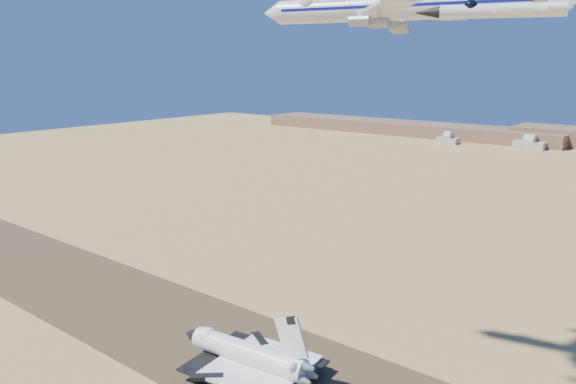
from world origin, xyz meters
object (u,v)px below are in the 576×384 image
Objects in this scene: chase_jet_b at (498,10)px; chase_jet_c at (523,11)px; carrier_747 at (389,8)px; shuttle at (247,356)px.

chase_jet_b is 1.02× the size of chase_jet_c.
carrier_747 is 51.11m from chase_jet_c.
chase_jet_c is (15.24, 48.75, 1.87)m from carrier_747.
carrier_747 reaches higher than chase_jet_b.
chase_jet_b is at bearing -64.47° from carrier_747.
chase_jet_b is (45.58, -58.63, -7.01)m from carrier_747.
carrier_747 is 74.59m from chase_jet_b.
chase_jet_b is 111.93m from chase_jet_c.
carrier_747 is at bearing 24.17° from shuttle.
shuttle is 123.66m from chase_jet_c.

